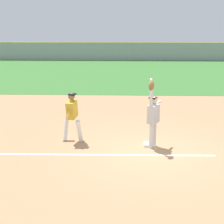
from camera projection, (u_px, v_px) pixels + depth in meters
name	position (u px, v px, depth m)	size (l,w,h in m)	color
ground_plane	(151.00, 152.00, 11.25)	(73.43, 73.43, 0.00)	tan
outfield_grass	(135.00, 73.00, 26.12)	(50.70, 14.78, 0.01)	#3D7533
chalk_foul_line	(25.00, 154.00, 11.07)	(12.00, 0.10, 0.01)	white
first_base	(149.00, 144.00, 11.81)	(0.38, 0.38, 0.08)	white
fielder	(153.00, 115.00, 11.37)	(0.54, 0.83, 2.28)	silver
runner	(72.00, 114.00, 11.94)	(0.75, 0.84, 1.72)	white
baseball	(151.00, 79.00, 11.02)	(0.07, 0.07, 0.07)	white
outfield_fence	(133.00, 51.00, 33.00)	(50.78, 0.08, 1.70)	#93999E
parked_car_blue	(51.00, 49.00, 37.15)	(4.54, 2.39, 1.25)	#23389E
parked_car_silver	(100.00, 49.00, 36.94)	(4.45, 2.21, 1.25)	#B7B7BC
parked_car_black	(142.00, 49.00, 37.21)	(4.52, 2.35, 1.25)	black
parked_car_tan	(190.00, 50.00, 36.46)	(4.45, 2.22, 1.25)	tan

